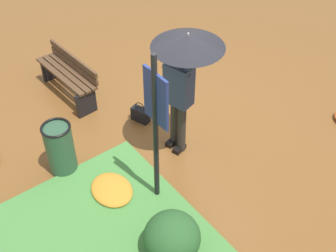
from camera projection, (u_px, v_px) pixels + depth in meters
ground_plane at (173, 136)px, 7.16m from camera, size 18.00×18.00×0.00m
person_with_umbrella at (184, 64)px, 5.92m from camera, size 0.96×0.96×2.04m
info_sign_post at (156, 116)px, 5.30m from camera, size 0.44×0.07×2.30m
handbag at (140, 114)px, 7.36m from camera, size 0.33×0.23×0.37m
park_bench at (68, 75)px, 7.70m from camera, size 1.40×0.46×0.75m
trash_bin at (60, 149)px, 6.35m from camera, size 0.42×0.42×0.83m
shrub_cluster at (173, 241)px, 5.36m from camera, size 0.76×0.69×0.62m
leaf_pile_far_path at (112, 190)px, 6.24m from camera, size 0.67×0.54×0.15m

